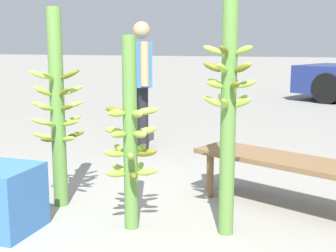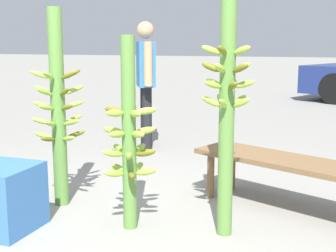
{
  "view_description": "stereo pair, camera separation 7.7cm",
  "coord_description": "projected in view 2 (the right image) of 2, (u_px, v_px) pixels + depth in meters",
  "views": [
    {
      "loc": [
        1.21,
        -2.7,
        1.29
      ],
      "look_at": [
        0.08,
        0.68,
        0.65
      ],
      "focal_mm": 50.0,
      "sensor_mm": 36.0,
      "label": 1
    },
    {
      "loc": [
        1.28,
        -2.68,
        1.29
      ],
      "look_at": [
        0.08,
        0.68,
        0.65
      ],
      "focal_mm": 50.0,
      "sensor_mm": 36.0,
      "label": 2
    }
  ],
  "objects": [
    {
      "name": "ground_plane",
      "position": [
        123.0,
        238.0,
        3.13
      ],
      "size": [
        80.0,
        80.0,
        0.0
      ],
      "primitive_type": "plane",
      "color": "gray"
    },
    {
      "name": "banana_stalk_left",
      "position": [
        58.0,
        108.0,
        3.66
      ],
      "size": [
        0.43,
        0.42,
        1.56
      ],
      "color": "#5B8C3D",
      "rests_on": "ground_plane"
    },
    {
      "name": "banana_stalk_center",
      "position": [
        129.0,
        137.0,
        3.2
      ],
      "size": [
        0.39,
        0.39,
        1.34
      ],
      "color": "#5B8C3D",
      "rests_on": "ground_plane"
    },
    {
      "name": "banana_stalk_right",
      "position": [
        227.0,
        102.0,
        3.04
      ],
      "size": [
        0.36,
        0.36,
        1.73
      ],
      "color": "#5B8C3D",
      "rests_on": "ground_plane"
    },
    {
      "name": "vendor_person",
      "position": [
        146.0,
        74.0,
        5.69
      ],
      "size": [
        0.4,
        0.61,
        1.54
      ],
      "rotation": [
        0.0,
        0.0,
        2.07
      ],
      "color": "black",
      "rests_on": "ground_plane"
    },
    {
      "name": "market_bench",
      "position": [
        286.0,
        166.0,
        3.6
      ],
      "size": [
        1.53,
        0.98,
        0.41
      ],
      "rotation": [
        0.0,
        0.0,
        -0.4
      ],
      "color": "brown",
      "rests_on": "ground_plane"
    },
    {
      "name": "produce_crate",
      "position": [
        2.0,
        198.0,
        3.24
      ],
      "size": [
        0.46,
        0.46,
        0.46
      ],
      "color": "#386BB2",
      "rests_on": "ground_plane"
    }
  ]
}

